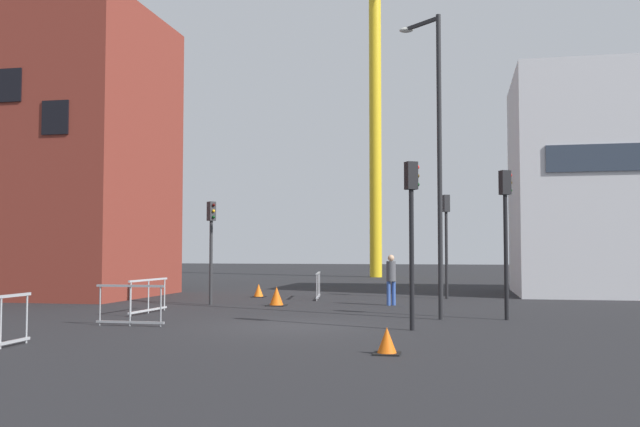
# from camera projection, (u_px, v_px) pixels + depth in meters

# --- Properties ---
(ground) EXTENTS (160.00, 160.00, 0.00)m
(ground) POSITION_uv_depth(u_px,v_px,m) (292.00, 326.00, 18.25)
(ground) COLOR black
(brick_building) EXTENTS (10.06, 7.58, 12.26)m
(brick_building) POSITION_uv_depth(u_px,v_px,m) (42.00, 156.00, 30.60)
(brick_building) COLOR maroon
(brick_building) RESTS_ON ground
(construction_crane) EXTENTS (16.04, 9.53, 25.34)m
(construction_crane) POSITION_uv_depth(u_px,v_px,m) (379.00, 53.00, 51.84)
(construction_crane) COLOR yellow
(construction_crane) RESTS_ON ground
(streetlamp_tall) EXTENTS (1.29, 1.07, 8.90)m
(streetlamp_tall) POSITION_uv_depth(u_px,v_px,m) (436.00, 144.00, 20.39)
(streetlamp_tall) COLOR #232326
(streetlamp_tall) RESTS_ON ground
(traffic_light_median) EXTENTS (0.37, 0.37, 3.77)m
(traffic_light_median) POSITION_uv_depth(u_px,v_px,m) (211.00, 235.00, 25.56)
(traffic_light_median) COLOR #2D2D30
(traffic_light_median) RESTS_ON ground
(traffic_light_corner) EXTENTS (0.39, 0.34, 4.28)m
(traffic_light_corner) POSITION_uv_depth(u_px,v_px,m) (506.00, 220.00, 20.06)
(traffic_light_corner) COLOR black
(traffic_light_corner) RESTS_ON ground
(traffic_light_island) EXTENTS (0.39, 0.35, 4.21)m
(traffic_light_island) POSITION_uv_depth(u_px,v_px,m) (412.00, 217.00, 17.49)
(traffic_light_island) COLOR black
(traffic_light_island) RESTS_ON ground
(traffic_light_near) EXTENTS (0.33, 0.39, 4.26)m
(traffic_light_near) POSITION_uv_depth(u_px,v_px,m) (446.00, 229.00, 28.74)
(traffic_light_near) COLOR #232326
(traffic_light_near) RESTS_ON ground
(pedestrian_walking) EXTENTS (0.34, 0.34, 1.82)m
(pedestrian_walking) POSITION_uv_depth(u_px,v_px,m) (391.00, 276.00, 25.17)
(pedestrian_walking) COLOR #33519E
(pedestrian_walking) RESTS_ON ground
(safety_barrier_mid_span) EXTENTS (0.10, 1.97, 1.08)m
(safety_barrier_mid_span) POSITION_uv_depth(u_px,v_px,m) (1.00, 321.00, 14.08)
(safety_barrier_mid_span) COLOR #9EA0A5
(safety_barrier_mid_span) RESTS_ON ground
(safety_barrier_left_run) EXTENTS (0.42, 2.40, 1.08)m
(safety_barrier_left_run) POSITION_uv_depth(u_px,v_px,m) (318.00, 285.00, 28.44)
(safety_barrier_left_run) COLOR #9EA0A5
(safety_barrier_left_run) RESTS_ON ground
(safety_barrier_front) EXTENTS (0.19, 2.43, 1.08)m
(safety_barrier_front) POSITION_uv_depth(u_px,v_px,m) (148.00, 295.00, 22.02)
(safety_barrier_front) COLOR #B2B5BA
(safety_barrier_front) RESTS_ON ground
(safety_barrier_rear) EXTENTS (1.92, 0.07, 1.08)m
(safety_barrier_rear) POSITION_uv_depth(u_px,v_px,m) (130.00, 305.00, 18.35)
(safety_barrier_rear) COLOR gray
(safety_barrier_rear) RESTS_ON ground
(traffic_cone_on_verge) EXTENTS (0.51, 0.51, 0.52)m
(traffic_cone_on_verge) POSITION_uv_depth(u_px,v_px,m) (387.00, 342.00, 13.36)
(traffic_cone_on_verge) COLOR black
(traffic_cone_on_verge) RESTS_ON ground
(traffic_cone_striped) EXTENTS (0.67, 0.67, 0.68)m
(traffic_cone_striped) POSITION_uv_depth(u_px,v_px,m) (277.00, 297.00, 24.96)
(traffic_cone_striped) COLOR black
(traffic_cone_striped) RESTS_ON ground
(traffic_cone_by_barrier) EXTENTS (0.55, 0.55, 0.56)m
(traffic_cone_by_barrier) POSITION_uv_depth(u_px,v_px,m) (259.00, 291.00, 29.53)
(traffic_cone_by_barrier) COLOR black
(traffic_cone_by_barrier) RESTS_ON ground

